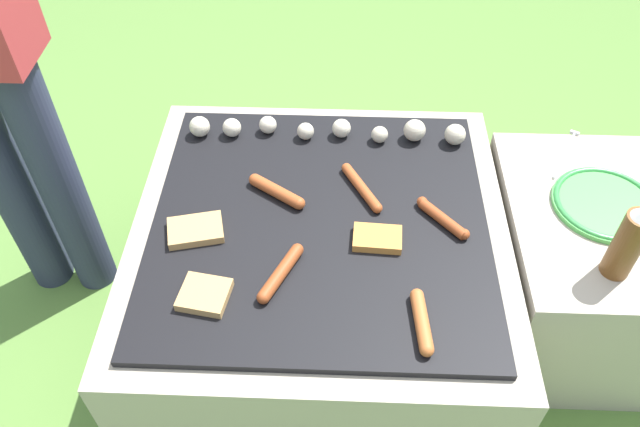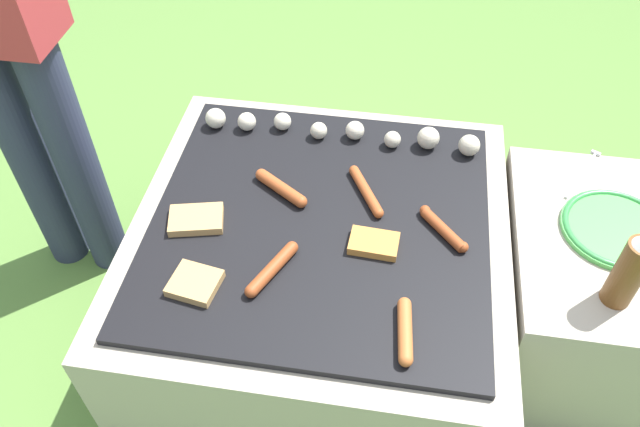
% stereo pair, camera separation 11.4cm
% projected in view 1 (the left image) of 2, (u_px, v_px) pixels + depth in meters
% --- Properties ---
extents(ground_plane, '(14.00, 14.00, 0.00)m').
position_uv_depth(ground_plane, '(320.00, 321.00, 1.75)').
color(ground_plane, '#567F38').
extents(grill, '(0.88, 0.88, 0.42)m').
position_uv_depth(grill, '(320.00, 275.00, 1.60)').
color(grill, '#A89E8C').
rests_on(grill, ground_plane).
extents(side_ledge, '(0.44, 0.57, 0.42)m').
position_uv_depth(side_ledge, '(579.00, 269.00, 1.61)').
color(side_ledge, '#A89E8C').
rests_on(side_ledge, ground_plane).
extents(sausage_mid_right, '(0.04, 0.15, 0.03)m').
position_uv_depth(sausage_mid_right, '(422.00, 322.00, 1.23)').
color(sausage_mid_right, '#B7602D').
rests_on(sausage_mid_right, grill).
extents(sausage_front_center, '(0.11, 0.12, 0.03)m').
position_uv_depth(sausage_front_center, '(443.00, 218.00, 1.43)').
color(sausage_front_center, '#93421E').
rests_on(sausage_front_center, grill).
extents(sausage_back_left, '(0.10, 0.16, 0.02)m').
position_uv_depth(sausage_back_left, '(361.00, 187.00, 1.50)').
color(sausage_back_left, '#A34C23').
rests_on(sausage_back_left, grill).
extents(sausage_back_center, '(0.14, 0.11, 0.03)m').
position_uv_depth(sausage_back_center, '(277.00, 191.00, 1.48)').
color(sausage_back_center, '#A34C23').
rests_on(sausage_back_center, grill).
extents(sausage_back_right, '(0.09, 0.16, 0.03)m').
position_uv_depth(sausage_back_right, '(281.00, 273.00, 1.32)').
color(sausage_back_right, '#93421E').
rests_on(sausage_back_right, grill).
extents(bread_slice_right, '(0.14, 0.11, 0.02)m').
position_uv_depth(bread_slice_right, '(196.00, 230.00, 1.41)').
color(bread_slice_right, tan).
rests_on(bread_slice_right, grill).
extents(bread_slice_center, '(0.11, 0.10, 0.02)m').
position_uv_depth(bread_slice_center, '(205.00, 295.00, 1.28)').
color(bread_slice_center, tan).
rests_on(bread_slice_center, grill).
extents(bread_slice_left, '(0.11, 0.08, 0.02)m').
position_uv_depth(bread_slice_left, '(377.00, 238.00, 1.39)').
color(bread_slice_left, '#D18438').
rests_on(bread_slice_left, grill).
extents(mushroom_row, '(0.72, 0.08, 0.06)m').
position_uv_depth(mushroom_row, '(331.00, 130.00, 1.62)').
color(mushroom_row, beige).
rests_on(mushroom_row, grill).
extents(plate_colorful, '(0.25, 0.25, 0.02)m').
position_uv_depth(plate_colorful, '(605.00, 204.00, 1.47)').
color(plate_colorful, '#4CB24C').
rests_on(plate_colorful, side_ledge).
extents(condiment_bottle, '(0.06, 0.06, 0.20)m').
position_uv_depth(condiment_bottle, '(629.00, 242.00, 1.27)').
color(condiment_bottle, brown).
rests_on(condiment_bottle, side_ledge).
extents(fork_utensil, '(0.11, 0.19, 0.01)m').
position_uv_depth(fork_utensil, '(566.00, 151.00, 1.60)').
color(fork_utensil, silver).
rests_on(fork_utensil, side_ledge).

